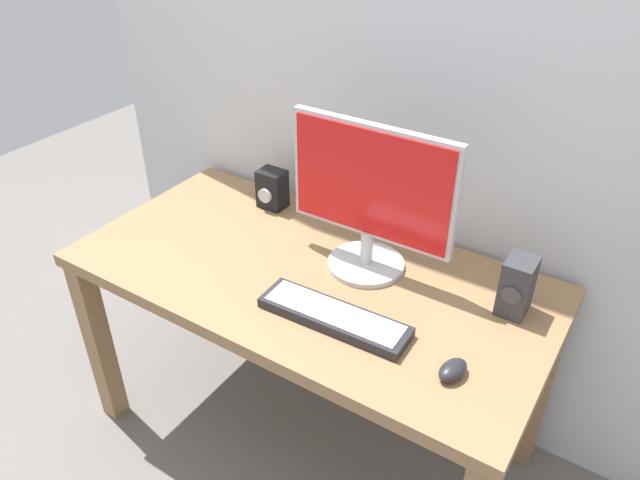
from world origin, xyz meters
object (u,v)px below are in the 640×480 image
object	(u,v)px
mouse	(453,370)
speaker_right	(517,286)
keyboard_primary	(334,317)
desk	(309,297)
audio_controller	(272,189)
monitor	(371,196)

from	to	relation	value
mouse	speaker_right	distance (m)	0.32
keyboard_primary	desk	bearing A→B (deg)	139.96
speaker_right	audio_controller	bearing A→B (deg)	173.40
mouse	monitor	bearing A→B (deg)	156.62
audio_controller	mouse	bearing A→B (deg)	-26.42
mouse	speaker_right	bearing A→B (deg)	95.46
desk	mouse	bearing A→B (deg)	-17.80
monitor	audio_controller	world-z (taller)	monitor
audio_controller	desk	bearing A→B (deg)	-38.08
desk	audio_controller	size ratio (longest dim) A/B	10.44
keyboard_primary	audio_controller	size ratio (longest dim) A/B	3.07
monitor	mouse	world-z (taller)	monitor
mouse	desk	bearing A→B (deg)	175.21
speaker_right	desk	bearing A→B (deg)	-165.23
keyboard_primary	mouse	distance (m)	0.33
monitor	mouse	distance (m)	0.52
monitor	keyboard_primary	world-z (taller)	monitor
desk	keyboard_primary	bearing A→B (deg)	-40.04
desk	mouse	world-z (taller)	mouse
desk	speaker_right	distance (m)	0.59
keyboard_primary	monitor	bearing A→B (deg)	100.67
desk	monitor	xyz separation A→B (m)	(0.13, 0.12, 0.33)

